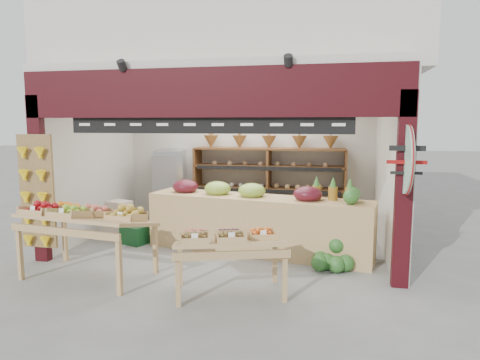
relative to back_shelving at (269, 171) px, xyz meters
The scene contains 11 objects.
ground 2.34m from the back_shelving, 105.01° to the right, with size 60.00×60.00×0.00m, color slate.
shop_structure 2.78m from the back_shelving, 148.13° to the right, with size 6.36×5.12×5.40m.
banana_board 4.50m from the back_shelving, 136.25° to the right, with size 0.60×0.15×1.80m.
gift_sign 3.84m from the back_shelving, 54.10° to the right, with size 0.04×0.93×0.92m.
back_shelving is the anchor object (origin of this frame).
refrigerator 2.21m from the back_shelving, behind, with size 0.63×0.63×1.63m, color #B2B3B9.
cardboard_stack 3.08m from the back_shelving, 147.87° to the right, with size 1.14×0.82×0.74m.
mid_counter 1.95m from the back_shelving, 88.35° to the right, with size 3.95×1.42×1.20m.
display_table_left 4.13m from the back_shelving, 122.99° to the right, with size 1.91×1.24×1.12m.
display_table_right 3.72m from the back_shelving, 90.69° to the right, with size 1.61×1.19×0.94m.
watermelon_pile 2.95m from the back_shelving, 60.71° to the right, with size 0.69×0.64×0.49m.
Camera 1 is at (1.77, -6.99, 2.22)m, focal length 32.00 mm.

